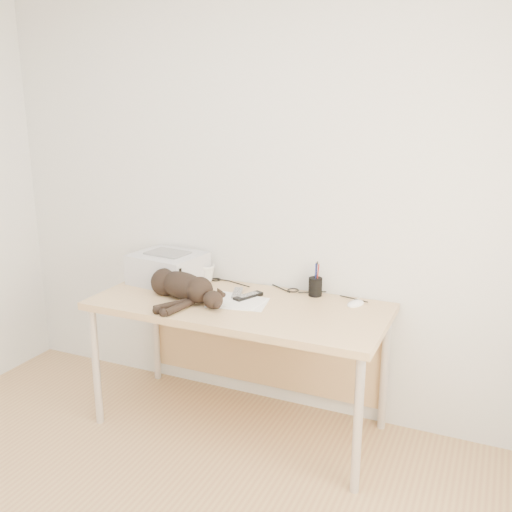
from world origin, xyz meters
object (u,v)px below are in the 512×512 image
at_px(cat, 180,287).
at_px(mug, 206,273).
at_px(pen_cup, 315,286).
at_px(desk, 245,321).
at_px(printer, 168,268).
at_px(mouse, 356,302).

bearing_deg(cat, mug, 112.03).
relative_size(cat, pen_cup, 3.47).
bearing_deg(mug, desk, -28.37).
bearing_deg(desk, pen_cup, 30.46).
distance_m(desk, pen_cup, 0.44).
xyz_separation_m(mug, pen_cup, (0.69, 0.01, 0.00)).
xyz_separation_m(printer, mouse, (1.13, 0.07, -0.07)).
xyz_separation_m(mug, mouse, (0.94, -0.05, -0.03)).
xyz_separation_m(cat, pen_cup, (0.66, 0.35, -0.02)).
distance_m(desk, mug, 0.44).
xyz_separation_m(desk, mouse, (0.59, 0.14, 0.15)).
bearing_deg(cat, pen_cup, 45.50).
relative_size(desk, mouse, 13.45).
height_order(printer, pen_cup, pen_cup).
bearing_deg(mug, cat, -85.42).
xyz_separation_m(desk, cat, (-0.32, -0.15, 0.20)).
distance_m(mug, mouse, 0.94).
bearing_deg(desk, mug, 151.63).
relative_size(mug, pen_cup, 0.57).
height_order(printer, cat, printer).
bearing_deg(printer, mouse, 3.33).
bearing_deg(mug, pen_cup, 0.93).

